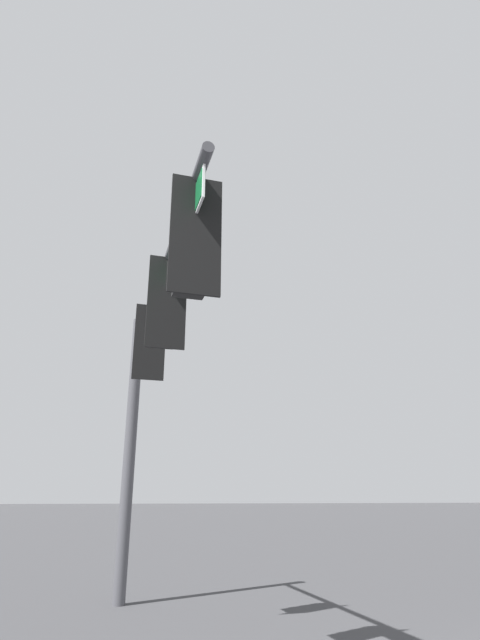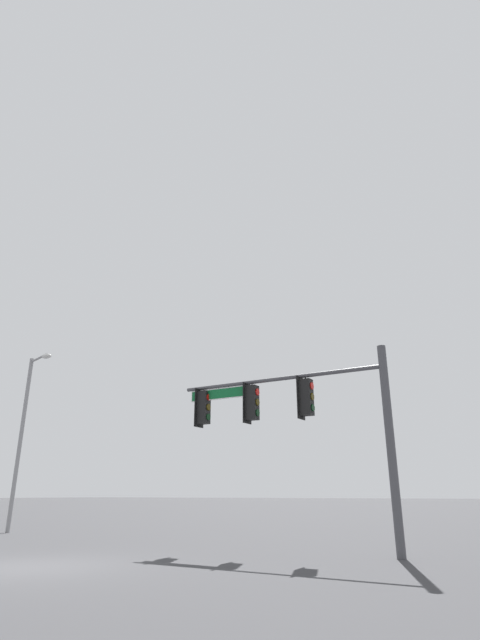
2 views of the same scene
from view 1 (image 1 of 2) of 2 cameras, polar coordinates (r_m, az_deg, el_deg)
name	(u,v)px [view 1 (image 1 of 2)]	position (r m, az deg, el deg)	size (l,w,h in m)	color
signal_pole_near	(150,364)	(8.18, -10.30, -4.98)	(6.96, 0.56, 5.61)	#47474C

